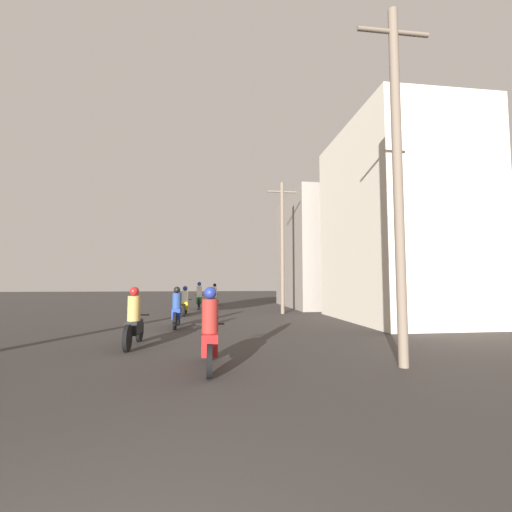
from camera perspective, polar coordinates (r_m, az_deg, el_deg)
name	(u,v)px	position (r m, az deg, el deg)	size (l,w,h in m)	color
motorcycle_red	(210,336)	(6.95, -7.69, -13.04)	(0.60, 2.00, 1.59)	black
motorcycle_black	(134,322)	(9.68, -19.66, -10.39)	(0.60, 2.09, 1.56)	black
motorcycle_blue	(177,311)	(13.14, -13.06, -8.91)	(0.60, 1.93, 1.51)	black
motorcycle_yellow	(185,303)	(17.73, -11.75, -7.74)	(0.60, 1.83, 1.47)	black
motorcycle_green	(199,298)	(21.55, -9.46, -6.97)	(0.60, 2.12, 1.68)	black
motorcycle_silver	(215,297)	(24.88, -6.92, -6.73)	(0.60, 2.01, 1.56)	black
building_right_near	(397,224)	(16.44, 22.41, 5.02)	(4.71, 7.04, 8.52)	beige
building_right_far	(324,252)	(23.92, 11.22, 0.61)	(5.14, 7.87, 7.40)	gray
utility_pole_near	(398,174)	(7.82, 22.54, 12.56)	(1.60, 0.20, 7.50)	#6B5B4C
utility_pole_far	(282,244)	(18.40, 4.40, 1.96)	(1.60, 0.20, 7.06)	#6B5B4C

